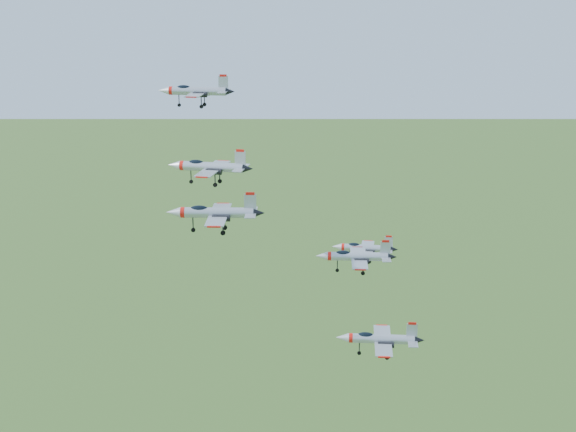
# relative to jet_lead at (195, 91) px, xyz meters

# --- Properties ---
(jet_lead) EXTENTS (13.91, 11.60, 3.72)m
(jet_lead) POSITION_rel_jet_lead_xyz_m (0.00, 0.00, 0.00)
(jet_lead) COLOR #A9AEB6
(jet_left_high) EXTENTS (13.91, 11.47, 3.72)m
(jet_left_high) POSITION_rel_jet_lead_xyz_m (8.88, -18.19, -9.17)
(jet_left_high) COLOR #A9AEB6
(jet_right_high) EXTENTS (13.61, 11.48, 3.66)m
(jet_right_high) POSITION_rel_jet_lead_xyz_m (15.10, -33.58, -11.87)
(jet_right_high) COLOR #A9AEB6
(jet_left_low) EXTENTS (11.31, 9.39, 3.02)m
(jet_left_low) POSITION_rel_jet_lead_xyz_m (31.61, -5.38, -24.83)
(jet_left_low) COLOR #A9AEB6
(jet_right_low) EXTENTS (11.80, 9.94, 3.17)m
(jet_right_low) POSITION_rel_jet_lead_xyz_m (33.31, -24.55, -19.70)
(jet_right_low) COLOR #A9AEB6
(jet_trail) EXTENTS (13.66, 11.45, 3.66)m
(jet_trail) POSITION_rel_jet_lead_xyz_m (36.65, -20.59, -34.15)
(jet_trail) COLOR #A9AEB6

